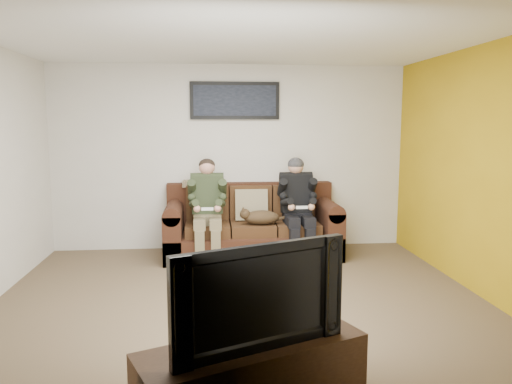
{
  "coord_description": "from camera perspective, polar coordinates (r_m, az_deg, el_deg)",
  "views": [
    {
      "loc": [
        -0.31,
        -4.85,
        1.81
      ],
      "look_at": [
        0.26,
        1.2,
        0.95
      ],
      "focal_mm": 35.0,
      "sensor_mm": 36.0,
      "label": 1
    }
  ],
  "objects": [
    {
      "name": "sofa",
      "position": [
        6.86,
        -0.5,
        -4.15
      ],
      "size": [
        2.32,
        1.0,
        0.95
      ],
      "color": "#361B10",
      "rests_on": "ground"
    },
    {
      "name": "framed_poster",
      "position": [
        7.08,
        -2.43,
        10.39
      ],
      "size": [
        1.25,
        0.05,
        0.52
      ],
      "color": "black",
      "rests_on": "wall_back"
    },
    {
      "name": "cat",
      "position": [
        6.56,
        0.47,
        -2.89
      ],
      "size": [
        0.66,
        0.26,
        0.24
      ],
      "color": "#4B341D",
      "rests_on": "sofa"
    },
    {
      "name": "throw_pillow",
      "position": [
        6.84,
        -0.54,
        -1.48
      ],
      "size": [
        0.44,
        0.21,
        0.44
      ],
      "primitive_type": "cube",
      "rotation": [
        -0.21,
        0.0,
        0.0
      ],
      "color": "#837556",
      "rests_on": "sofa"
    },
    {
      "name": "accent_wall_right",
      "position": [
        5.62,
        24.5,
        2.13
      ],
      "size": [
        0.0,
        4.5,
        4.5
      ],
      "primitive_type": "plane",
      "rotation": [
        1.57,
        0.0,
        -1.57
      ],
      "color": "#B89012",
      "rests_on": "ground"
    },
    {
      "name": "throw_blanket",
      "position": [
        7.03,
        -6.46,
        0.98
      ],
      "size": [
        0.48,
        0.23,
        0.08
      ],
      "primitive_type": "cube",
      "color": "tan",
      "rests_on": "sofa"
    },
    {
      "name": "ceiling",
      "position": [
        4.92,
        -1.81,
        17.3
      ],
      "size": [
        5.0,
        5.0,
        0.0
      ],
      "primitive_type": "plane",
      "rotation": [
        3.14,
        0.0,
        0.0
      ],
      "color": "silver",
      "rests_on": "ground"
    },
    {
      "name": "tv_stand",
      "position": [
        3.31,
        -0.38,
        -20.49
      ],
      "size": [
        1.51,
        0.99,
        0.45
      ],
      "primitive_type": "cube",
      "rotation": [
        0.0,
        0.0,
        0.4
      ],
      "color": "#311E10",
      "rests_on": "ground"
    },
    {
      "name": "floor",
      "position": [
        5.18,
        -1.68,
        -12.38
      ],
      "size": [
        5.0,
        5.0,
        0.0
      ],
      "primitive_type": "plane",
      "color": "brown",
      "rests_on": "ground"
    },
    {
      "name": "person_left",
      "position": [
        6.57,
        -5.58,
        -1.28
      ],
      "size": [
        0.51,
        0.87,
        1.32
      ],
      "color": "#706446",
      "rests_on": "sofa"
    },
    {
      "name": "television",
      "position": [
        3.09,
        -0.39,
        -11.44
      ],
      "size": [
        1.1,
        0.58,
        0.65
      ],
      "primitive_type": "imported",
      "rotation": [
        0.0,
        0.0,
        0.4
      ],
      "color": "black",
      "rests_on": "tv_stand"
    },
    {
      "name": "wall_right",
      "position": [
        5.63,
        24.59,
        2.13
      ],
      "size": [
        0.0,
        4.5,
        4.5
      ],
      "primitive_type": "plane",
      "rotation": [
        1.57,
        0.0,
        -1.57
      ],
      "color": "beige",
      "rests_on": "ground"
    },
    {
      "name": "person_right",
      "position": [
        6.68,
        4.77,
        -1.09
      ],
      "size": [
        0.51,
        0.86,
        1.33
      ],
      "color": "black",
      "rests_on": "sofa"
    },
    {
      "name": "wall_back",
      "position": [
        7.12,
        -2.92,
        3.94
      ],
      "size": [
        5.0,
        0.0,
        5.0
      ],
      "primitive_type": "plane",
      "rotation": [
        1.57,
        0.0,
        0.0
      ],
      "color": "beige",
      "rests_on": "ground"
    },
    {
      "name": "wall_front",
      "position": [
        2.67,
        1.42,
        -2.93
      ],
      "size": [
        5.0,
        0.0,
        5.0
      ],
      "primitive_type": "plane",
      "rotation": [
        -1.57,
        0.0,
        0.0
      ],
      "color": "beige",
      "rests_on": "ground"
    }
  ]
}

